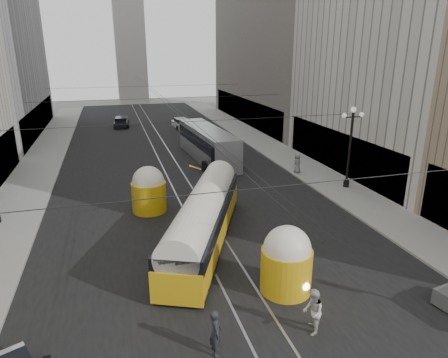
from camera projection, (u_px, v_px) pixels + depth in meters
road at (164, 155)px, 42.01m from camera, size 20.00×85.00×0.02m
sidewalk_left at (46, 154)px, 42.06m from camera, size 4.00×72.00×0.15m
sidewalk_right at (259, 141)px, 48.32m from camera, size 4.00×72.00×0.15m
rail_left at (157, 156)px, 41.81m from camera, size 0.12×85.00×0.04m
rail_right at (171, 155)px, 42.21m from camera, size 0.12×85.00×0.04m
building_right_far at (285, 7)px, 56.34m from camera, size 12.60×32.60×32.60m
distant_tower at (129, 27)px, 80.80m from camera, size 6.00×6.00×31.36m
lamppost_right_mid at (350, 143)px, 30.88m from camera, size 1.86×0.44×6.37m
catenary at (164, 100)px, 39.30m from camera, size 25.00×72.00×0.23m
streetcar at (204, 217)px, 22.57m from camera, size 7.38×13.74×3.24m
city_bus at (207, 143)px, 39.95m from camera, size 3.48×12.64×3.17m
sedan_white_far at (181, 124)px, 56.55m from camera, size 2.08×4.40×1.35m
sedan_dark_far at (122, 122)px, 57.32m from camera, size 2.35×4.57×1.38m
pedestrian_crossing_a at (216, 332)px, 14.40m from camera, size 0.52×0.72×1.83m
pedestrian_crossing_b at (313, 312)px, 15.49m from camera, size 1.01×1.12×1.88m
pedestrian_sidewalk_right at (297, 163)px, 35.37m from camera, size 0.99×0.81×1.74m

